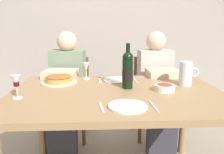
% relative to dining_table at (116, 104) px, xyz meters
% --- Properties ---
extents(back_wall, '(8.00, 0.10, 2.80)m').
position_rel_dining_table_xyz_m(back_wall, '(0.00, 2.02, 0.73)').
color(back_wall, '#A3998E').
rests_on(back_wall, ground).
extents(dining_table, '(1.50, 1.00, 0.76)m').
position_rel_dining_table_xyz_m(dining_table, '(0.00, 0.00, 0.00)').
color(dining_table, '#9E7A51').
rests_on(dining_table, ground).
extents(wine_bottle, '(0.08, 0.08, 0.33)m').
position_rel_dining_table_xyz_m(wine_bottle, '(0.09, 0.09, 0.23)').
color(wine_bottle, black).
rests_on(wine_bottle, dining_table).
extents(water_pitcher, '(0.15, 0.10, 0.19)m').
position_rel_dining_table_xyz_m(water_pitcher, '(0.55, 0.14, 0.17)').
color(water_pitcher, silver).
rests_on(water_pitcher, dining_table).
extents(baked_tart, '(0.29, 0.29, 0.06)m').
position_rel_dining_table_xyz_m(baked_tart, '(-0.45, 0.27, 0.12)').
color(baked_tart, silver).
rests_on(baked_tart, dining_table).
extents(salad_bowl, '(0.14, 0.14, 0.05)m').
position_rel_dining_table_xyz_m(salad_bowl, '(0.34, 0.00, 0.12)').
color(salad_bowl, white).
rests_on(salad_bowl, dining_table).
extents(wine_glass_left_diner, '(0.06, 0.06, 0.15)m').
position_rel_dining_table_xyz_m(wine_glass_left_diner, '(-0.24, 0.38, 0.20)').
color(wine_glass_left_diner, silver).
rests_on(wine_glass_left_diner, dining_table).
extents(wine_glass_right_diner, '(0.06, 0.06, 0.15)m').
position_rel_dining_table_xyz_m(wine_glass_right_diner, '(-0.64, -0.12, 0.20)').
color(wine_glass_right_diner, silver).
rests_on(wine_glass_right_diner, dining_table).
extents(dinner_plate_left_setting, '(0.24, 0.24, 0.01)m').
position_rel_dining_table_xyz_m(dinner_plate_left_setting, '(0.03, 0.31, 0.10)').
color(dinner_plate_left_setting, silver).
rests_on(dinner_plate_left_setting, dining_table).
extents(dinner_plate_right_setting, '(0.23, 0.23, 0.01)m').
position_rel_dining_table_xyz_m(dinner_plate_right_setting, '(0.04, -0.31, 0.10)').
color(dinner_plate_right_setting, white).
rests_on(dinner_plate_right_setting, dining_table).
extents(fork_left_setting, '(0.01, 0.16, 0.00)m').
position_rel_dining_table_xyz_m(fork_left_setting, '(-0.12, 0.31, 0.09)').
color(fork_left_setting, silver).
rests_on(fork_left_setting, dining_table).
extents(knife_left_setting, '(0.02, 0.18, 0.00)m').
position_rel_dining_table_xyz_m(knife_left_setting, '(0.18, 0.31, 0.09)').
color(knife_left_setting, silver).
rests_on(knife_left_setting, dining_table).
extents(knife_right_setting, '(0.02, 0.18, 0.00)m').
position_rel_dining_table_xyz_m(knife_right_setting, '(0.19, -0.31, 0.09)').
color(knife_right_setting, silver).
rests_on(knife_right_setting, dining_table).
extents(spoon_right_setting, '(0.04, 0.16, 0.00)m').
position_rel_dining_table_xyz_m(spoon_right_setting, '(-0.11, -0.31, 0.09)').
color(spoon_right_setting, silver).
rests_on(spoon_right_setting, dining_table).
extents(chair_left, '(0.44, 0.44, 0.87)m').
position_rel_dining_table_xyz_m(chair_left, '(-0.44, 0.88, -0.17)').
color(chair_left, brown).
rests_on(chair_left, ground).
extents(diner_left, '(0.37, 0.53, 1.16)m').
position_rel_dining_table_xyz_m(diner_left, '(-0.46, 0.64, -0.05)').
color(diner_left, gray).
rests_on(diner_left, ground).
extents(chair_right, '(0.41, 0.41, 0.87)m').
position_rel_dining_table_xyz_m(chair_right, '(0.45, 0.87, -0.17)').
color(chair_right, brown).
rests_on(chair_right, ground).
extents(diner_right, '(0.35, 0.51, 1.16)m').
position_rel_dining_table_xyz_m(diner_right, '(0.45, 0.63, -0.05)').
color(diner_right, '#B7B2A8').
rests_on(diner_right, ground).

